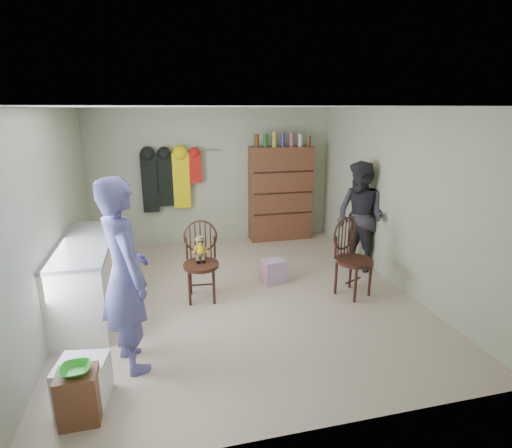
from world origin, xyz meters
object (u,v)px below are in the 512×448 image
object	(u,v)px
counter	(88,277)
dresser	(281,193)
chair_front	(201,256)
chair_far	(351,254)

from	to	relation	value
counter	dresser	xyz separation A→B (m)	(3.20, 2.30, 0.44)
chair_front	chair_far	world-z (taller)	chair_far
counter	chair_far	xyz separation A→B (m)	(3.41, -0.29, 0.11)
chair_front	dresser	distance (m)	2.88
counter	chair_far	size ratio (longest dim) A/B	1.73
chair_front	dresser	size ratio (longest dim) A/B	0.51
counter	chair_front	bearing A→B (deg)	2.69
chair_front	chair_far	bearing A→B (deg)	-3.74
chair_far	chair_front	bearing A→B (deg)	144.11
counter	dresser	world-z (taller)	dresser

